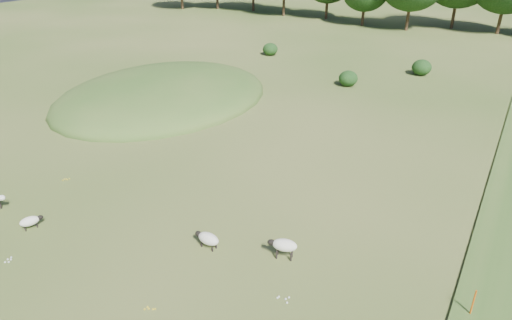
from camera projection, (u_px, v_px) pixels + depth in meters
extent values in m
plane|color=#31531A|center=(331.00, 95.00, 39.52)|extent=(160.00, 160.00, 0.00)
ellipsoid|color=#33561E|center=(164.00, 97.00, 38.90)|extent=(16.00, 20.00, 4.00)
cylinder|color=black|center=(217.00, 0.00, 83.96)|extent=(0.44, 0.44, 3.12)
cylinder|color=black|center=(284.00, 3.00, 76.67)|extent=(0.44, 0.44, 4.18)
cylinder|color=black|center=(327.00, 7.00, 73.89)|extent=(0.44, 0.44, 3.61)
cylinder|color=black|center=(363.00, 15.00, 68.58)|extent=(0.44, 0.44, 3.02)
cylinder|color=black|center=(408.00, 16.00, 64.94)|extent=(0.44, 0.44, 3.90)
cylinder|color=black|center=(454.00, 14.00, 66.19)|extent=(0.44, 0.44, 4.22)
cylinder|color=black|center=(500.00, 19.00, 62.66)|extent=(0.44, 0.44, 3.94)
ellipsoid|color=black|center=(348.00, 78.00, 41.49)|extent=(1.72, 1.72, 1.41)
ellipsoid|color=black|center=(422.00, 67.00, 44.67)|extent=(1.86, 1.86, 1.53)
ellipsoid|color=black|center=(270.00, 49.00, 52.02)|extent=(1.70, 1.70, 1.39)
cylinder|color=#D8590C|center=(473.00, 303.00, 16.38)|extent=(0.06, 0.06, 1.20)
ellipsoid|color=beige|center=(285.00, 245.00, 19.34)|extent=(1.19, 0.84, 0.55)
ellipsoid|color=black|center=(271.00, 242.00, 19.46)|extent=(0.41, 0.35, 0.28)
cylinder|color=black|center=(277.00, 255.00, 19.50)|extent=(0.08, 0.08, 0.39)
cylinder|color=black|center=(278.00, 251.00, 19.74)|extent=(0.08, 0.08, 0.39)
cylinder|color=black|center=(291.00, 257.00, 19.36)|extent=(0.08, 0.08, 0.39)
cylinder|color=black|center=(292.00, 253.00, 19.59)|extent=(0.08, 0.08, 0.39)
ellipsoid|color=beige|center=(29.00, 221.00, 21.43)|extent=(0.78, 0.99, 0.45)
ellipsoid|color=black|center=(40.00, 217.00, 21.66)|extent=(0.31, 0.35, 0.23)
cylinder|color=black|center=(36.00, 224.00, 21.78)|extent=(0.06, 0.06, 0.16)
cylinder|color=black|center=(37.00, 226.00, 21.62)|extent=(0.06, 0.06, 0.16)
cylinder|color=black|center=(25.00, 227.00, 21.51)|extent=(0.06, 0.06, 0.16)
cylinder|color=black|center=(26.00, 230.00, 21.35)|extent=(0.06, 0.06, 0.16)
ellipsoid|color=silver|center=(2.00, 198.00, 22.70)|extent=(0.44, 0.41, 0.28)
cylinder|color=black|center=(0.00, 205.00, 23.06)|extent=(0.08, 0.08, 0.40)
ellipsoid|color=beige|center=(208.00, 239.00, 20.07)|extent=(1.08, 0.61, 0.54)
ellipsoid|color=black|center=(199.00, 234.00, 20.34)|extent=(0.35, 0.27, 0.27)
cylinder|color=black|center=(202.00, 245.00, 20.29)|extent=(0.08, 0.08, 0.20)
cylinder|color=black|center=(205.00, 242.00, 20.49)|extent=(0.08, 0.08, 0.20)
cylinder|color=black|center=(212.00, 249.00, 19.99)|extent=(0.08, 0.08, 0.20)
cylinder|color=black|center=(216.00, 246.00, 20.18)|extent=(0.08, 0.08, 0.20)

